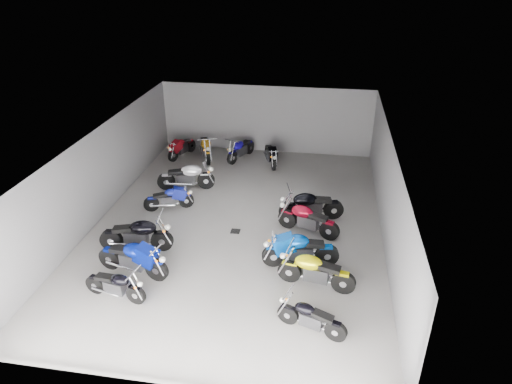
% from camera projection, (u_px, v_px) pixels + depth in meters
% --- Properties ---
extents(ground, '(14.00, 14.00, 0.00)m').
position_uv_depth(ground, '(238.00, 224.00, 16.26)').
color(ground, gray).
rests_on(ground, ground).
extents(wall_back, '(10.00, 0.10, 3.20)m').
position_uv_depth(wall_back, '(266.00, 119.00, 21.66)').
color(wall_back, slate).
rests_on(wall_back, ground).
extents(wall_left, '(0.10, 14.00, 3.20)m').
position_uv_depth(wall_left, '(100.00, 174.00, 16.23)').
color(wall_left, slate).
rests_on(wall_left, ground).
extents(wall_right, '(0.10, 14.00, 3.20)m').
position_uv_depth(wall_right, '(388.00, 195.00, 14.82)').
color(wall_right, slate).
rests_on(wall_right, ground).
extents(ceiling, '(10.00, 14.00, 0.04)m').
position_uv_depth(ceiling, '(236.00, 139.00, 14.78)').
color(ceiling, black).
rests_on(ceiling, wall_back).
extents(drain_grate, '(0.32, 0.32, 0.01)m').
position_uv_depth(drain_grate, '(235.00, 231.00, 15.82)').
color(drain_grate, black).
rests_on(drain_grate, ground).
extents(motorcycle_left_a, '(1.89, 0.51, 0.84)m').
position_uv_depth(motorcycle_left_a, '(115.00, 285.00, 12.54)').
color(motorcycle_left_a, black).
rests_on(motorcycle_left_a, ground).
extents(motorcycle_left_b, '(2.33, 0.66, 1.03)m').
position_uv_depth(motorcycle_left_b, '(133.00, 259.00, 13.44)').
color(motorcycle_left_b, black).
rests_on(motorcycle_left_b, ground).
extents(motorcycle_left_c, '(2.37, 0.56, 1.04)m').
position_uv_depth(motorcycle_left_c, '(137.00, 235.00, 14.57)').
color(motorcycle_left_c, black).
rests_on(motorcycle_left_c, ground).
extents(motorcycle_left_e, '(1.78, 0.80, 0.82)m').
position_uv_depth(motorcycle_left_e, '(169.00, 198.00, 17.02)').
color(motorcycle_left_e, black).
rests_on(motorcycle_left_e, ground).
extents(motorcycle_left_f, '(2.31, 0.67, 1.02)m').
position_uv_depth(motorcycle_left_f, '(187.00, 177.00, 18.45)').
color(motorcycle_left_f, black).
rests_on(motorcycle_left_f, ground).
extents(motorcycle_right_a, '(1.80, 0.71, 0.82)m').
position_uv_depth(motorcycle_right_a, '(311.00, 317.00, 11.42)').
color(motorcycle_right_a, black).
rests_on(motorcycle_right_a, ground).
extents(motorcycle_right_b, '(2.25, 0.60, 1.00)m').
position_uv_depth(motorcycle_right_b, '(315.00, 271.00, 12.94)').
color(motorcycle_right_b, black).
rests_on(motorcycle_right_b, ground).
extents(motorcycle_right_c, '(2.35, 0.63, 1.04)m').
position_uv_depth(motorcycle_right_c, '(300.00, 250.00, 13.83)').
color(motorcycle_right_c, black).
rests_on(motorcycle_right_c, ground).
extents(motorcycle_right_d, '(2.16, 0.91, 0.99)m').
position_uv_depth(motorcycle_right_d, '(307.00, 219.00, 15.49)').
color(motorcycle_right_d, black).
rests_on(motorcycle_right_d, ground).
extents(motorcycle_right_e, '(2.32, 0.75, 1.04)m').
position_uv_depth(motorcycle_right_e, '(311.00, 206.00, 16.29)').
color(motorcycle_right_e, black).
rests_on(motorcycle_right_e, ground).
extents(motorcycle_back_a, '(0.81, 1.88, 0.86)m').
position_uv_depth(motorcycle_back_a, '(182.00, 147.00, 21.52)').
color(motorcycle_back_a, black).
rests_on(motorcycle_back_a, ground).
extents(motorcycle_back_b, '(0.98, 2.19, 1.01)m').
position_uv_depth(motorcycle_back_b, '(206.00, 148.00, 21.28)').
color(motorcycle_back_b, black).
rests_on(motorcycle_back_b, ground).
extents(motorcycle_back_c, '(0.93, 2.01, 0.93)m').
position_uv_depth(motorcycle_back_c, '(241.00, 149.00, 21.24)').
color(motorcycle_back_c, black).
rests_on(motorcycle_back_c, ground).
extents(motorcycle_back_d, '(0.78, 1.95, 0.88)m').
position_uv_depth(motorcycle_back_d, '(271.00, 154.00, 20.72)').
color(motorcycle_back_d, black).
rests_on(motorcycle_back_d, ground).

